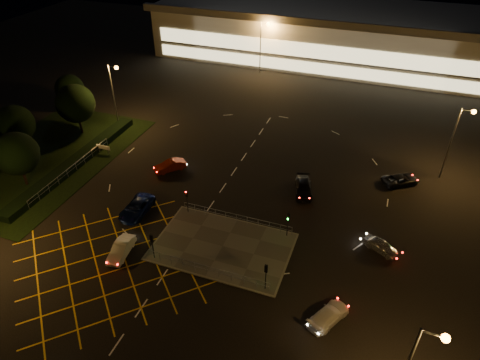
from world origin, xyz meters
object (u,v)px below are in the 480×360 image
(signal_nw, at_px, (187,196))
(car_far_dkgrey, at_px, (303,188))
(signal_se, at_px, (266,272))
(car_circ_red, at_px, (170,166))
(car_approach_white, at_px, (328,315))
(signal_ne, at_px, (288,220))
(signal_sw, at_px, (152,241))
(car_right_silver, at_px, (381,246))
(car_left_blue, at_px, (137,208))
(car_queue_white, at_px, (121,249))
(car_east_grey, at_px, (400,180))

(signal_nw, height_order, car_far_dkgrey, signal_nw)
(signal_se, height_order, car_far_dkgrey, signal_se)
(car_circ_red, xyz_separation_m, car_approach_white, (24.46, -16.77, -0.05))
(signal_nw, relative_size, signal_ne, 1.00)
(signal_sw, distance_m, signal_ne, 14.41)
(signal_ne, distance_m, car_approach_white, 11.45)
(car_approach_white, bearing_deg, car_right_silver, -80.54)
(car_right_silver, height_order, car_approach_white, car_approach_white)
(car_left_blue, height_order, car_approach_white, car_left_blue)
(car_approach_white, bearing_deg, car_far_dkgrey, -42.25)
(signal_nw, bearing_deg, car_circ_red, 130.05)
(car_queue_white, height_order, car_circ_red, car_circ_red)
(car_far_dkgrey, height_order, car_circ_red, car_far_dkgrey)
(signal_se, bearing_deg, signal_sw, 0.00)
(car_left_blue, relative_size, car_east_grey, 1.13)
(signal_se, xyz_separation_m, car_queue_white, (-15.50, -0.63, -1.66))
(signal_sw, bearing_deg, car_east_grey, -135.65)
(car_left_blue, distance_m, car_circ_red, 9.46)
(signal_ne, xyz_separation_m, car_far_dkgrey, (-0.17, 8.58, -1.66))
(car_left_blue, xyz_separation_m, car_approach_white, (23.87, -7.33, -0.10))
(signal_sw, bearing_deg, car_approach_white, 175.52)
(car_right_silver, bearing_deg, car_east_grey, 19.40)
(car_east_grey, bearing_deg, car_right_silver, 141.34)
(car_queue_white, height_order, car_approach_white, car_queue_white)
(signal_ne, relative_size, car_approach_white, 0.70)
(signal_sw, distance_m, car_approach_white, 18.41)
(car_far_dkgrey, distance_m, car_right_silver, 12.43)
(signal_ne, distance_m, car_left_blue, 17.79)
(car_queue_white, height_order, car_left_blue, car_left_blue)
(car_queue_white, height_order, car_east_grey, car_queue_white)
(car_queue_white, relative_size, car_far_dkgrey, 0.87)
(signal_nw, distance_m, signal_ne, 12.00)
(car_right_silver, bearing_deg, signal_se, 157.86)
(signal_se, xyz_separation_m, car_left_blue, (-17.60, 5.90, -1.62))
(signal_se, bearing_deg, car_far_dkgrey, -89.41)
(signal_se, bearing_deg, car_circ_red, -40.16)
(signal_sw, relative_size, car_circ_red, 0.73)
(signal_nw, bearing_deg, car_east_grey, 32.30)
(car_left_blue, bearing_deg, car_approach_white, -18.49)
(signal_sw, bearing_deg, car_left_blue, -46.50)
(car_circ_red, height_order, car_east_grey, car_circ_red)
(car_queue_white, bearing_deg, car_east_grey, 33.65)
(car_queue_white, bearing_deg, signal_sw, 2.68)
(signal_nw, distance_m, car_left_blue, 6.19)
(signal_sw, distance_m, car_circ_red, 16.62)
(car_far_dkgrey, distance_m, car_circ_red, 18.06)
(car_right_silver, bearing_deg, signal_sw, 137.64)
(car_right_silver, bearing_deg, signal_nw, 118.02)
(signal_nw, relative_size, car_east_grey, 0.66)
(car_circ_red, bearing_deg, car_far_dkgrey, 45.69)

